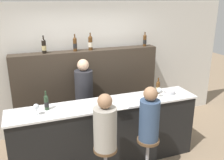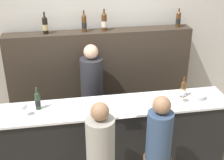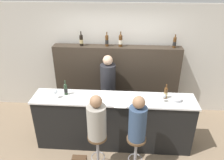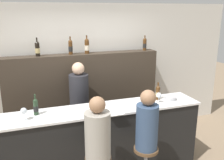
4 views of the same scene
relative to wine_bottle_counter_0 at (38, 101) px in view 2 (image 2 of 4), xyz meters
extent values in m
cube|color=beige|center=(0.91, 1.31, 0.09)|extent=(6.40, 0.05, 2.60)
cube|color=black|center=(0.91, -0.07, -0.68)|extent=(2.99, 0.51, 1.06)
cube|color=white|center=(0.91, -0.07, -0.13)|extent=(3.03, 0.55, 0.03)
cube|color=#382D23|center=(0.91, 1.08, -0.35)|extent=(2.84, 0.28, 1.71)
cylinder|color=#233823|center=(0.00, 0.00, -0.02)|extent=(0.06, 0.06, 0.19)
cylinder|color=black|center=(0.00, 0.00, -0.03)|extent=(0.07, 0.07, 0.08)
sphere|color=#233823|center=(0.00, 0.00, 0.08)|extent=(0.06, 0.06, 0.06)
cylinder|color=#233823|center=(0.00, 0.00, 0.13)|extent=(0.02, 0.02, 0.09)
cylinder|color=#4C2D14|center=(1.86, 0.00, -0.02)|extent=(0.07, 0.07, 0.19)
cylinder|color=tan|center=(1.86, 0.00, -0.03)|extent=(0.07, 0.07, 0.08)
sphere|color=#4C2D14|center=(1.86, 0.00, 0.07)|extent=(0.07, 0.07, 0.07)
cylinder|color=#4C2D14|center=(1.86, 0.00, 0.13)|extent=(0.02, 0.02, 0.08)
cylinder|color=black|center=(0.12, 1.08, 0.61)|extent=(0.08, 0.08, 0.21)
cylinder|color=tan|center=(0.12, 1.08, 0.60)|extent=(0.08, 0.08, 0.09)
sphere|color=black|center=(0.12, 1.08, 0.71)|extent=(0.08, 0.08, 0.08)
cylinder|color=black|center=(0.12, 1.08, 0.77)|extent=(0.02, 0.02, 0.09)
cylinder|color=#4C2D14|center=(0.69, 1.08, 0.61)|extent=(0.07, 0.07, 0.22)
cylinder|color=black|center=(0.69, 1.08, 0.60)|extent=(0.07, 0.07, 0.09)
sphere|color=#4C2D14|center=(0.69, 1.08, 0.72)|extent=(0.07, 0.07, 0.07)
cylinder|color=#4C2D14|center=(0.69, 1.08, 0.78)|extent=(0.02, 0.02, 0.08)
cylinder|color=#4C2D14|center=(0.98, 1.08, 0.61)|extent=(0.08, 0.08, 0.23)
cylinder|color=beige|center=(0.98, 1.08, 0.60)|extent=(0.08, 0.08, 0.09)
sphere|color=#4C2D14|center=(0.98, 1.08, 0.73)|extent=(0.08, 0.08, 0.08)
cylinder|color=#4C2D14|center=(0.98, 1.08, 0.79)|extent=(0.02, 0.02, 0.08)
cylinder|color=#4C2D14|center=(2.14, 1.08, 0.60)|extent=(0.07, 0.07, 0.20)
cylinder|color=black|center=(2.14, 1.08, 0.59)|extent=(0.07, 0.07, 0.08)
sphere|color=#4C2D14|center=(2.14, 1.08, 0.70)|extent=(0.07, 0.07, 0.07)
cylinder|color=#4C2D14|center=(2.14, 1.08, 0.75)|extent=(0.02, 0.02, 0.07)
cylinder|color=silver|center=(-0.15, -0.14, -0.12)|extent=(0.07, 0.07, 0.00)
cylinder|color=silver|center=(-0.15, -0.14, -0.07)|extent=(0.01, 0.01, 0.09)
sphere|color=silver|center=(-0.15, -0.14, 0.01)|extent=(0.08, 0.08, 0.08)
cylinder|color=silver|center=(1.80, -0.14, -0.12)|extent=(0.06, 0.06, 0.00)
cylinder|color=silver|center=(1.80, -0.14, -0.07)|extent=(0.01, 0.01, 0.08)
sphere|color=silver|center=(1.80, -0.14, 0.01)|extent=(0.08, 0.08, 0.08)
cylinder|color=#B7B7BC|center=(2.05, -0.07, -0.09)|extent=(0.19, 0.19, 0.05)
cube|color=white|center=(1.04, -0.24, -0.12)|extent=(0.21, 0.30, 0.00)
cylinder|color=gray|center=(0.67, -0.69, -0.20)|extent=(0.32, 0.32, 0.59)
sphere|color=#936B4C|center=(0.67, -0.69, 0.19)|extent=(0.20, 0.20, 0.20)
cylinder|color=brown|center=(1.33, -0.69, -0.52)|extent=(0.33, 0.33, 0.04)
cylinder|color=#334766|center=(1.33, -0.69, -0.20)|extent=(0.29, 0.29, 0.60)
sphere|color=#936B4C|center=(1.33, -0.69, 0.21)|extent=(0.20, 0.20, 0.20)
cylinder|color=#28282D|center=(0.74, 0.71, -0.50)|extent=(0.33, 0.33, 1.42)
sphere|color=#D8AD8C|center=(0.74, 0.71, 0.32)|extent=(0.21, 0.21, 0.21)
camera|label=1|loc=(-0.25, -3.48, 1.46)|focal=40.00mm
camera|label=2|loc=(0.34, -3.39, 1.88)|focal=50.00mm
camera|label=3|loc=(1.12, -3.51, 2.01)|focal=35.00mm
camera|label=4|loc=(-0.05, -3.31, 1.25)|focal=40.00mm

